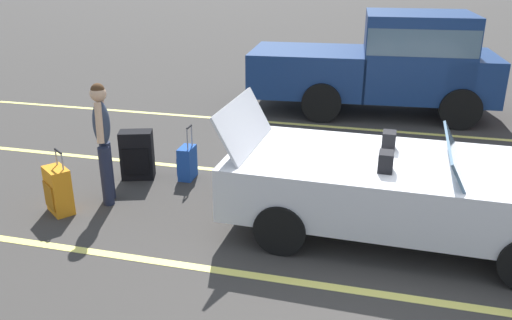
{
  "coord_description": "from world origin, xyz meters",
  "views": [
    {
      "loc": [
        -0.26,
        -5.89,
        3.15
      ],
      "look_at": [
        -1.8,
        0.07,
        0.75
      ],
      "focal_mm": 36.76,
      "sensor_mm": 36.0,
      "label": 1
    }
  ],
  "objects_px": {
    "suitcase_small_carryon": "(187,163)",
    "convertible_car": "(419,190)",
    "parked_pickup_truck_near": "(391,61)",
    "traveler_person": "(103,137)",
    "suitcase_large_black": "(137,155)",
    "suitcase_medium_bright": "(58,190)"
  },
  "relations": [
    {
      "from": "suitcase_small_carryon",
      "to": "convertible_car",
      "type": "bearing_deg",
      "value": 162.91
    },
    {
      "from": "suitcase_small_carryon",
      "to": "parked_pickup_truck_near",
      "type": "height_order",
      "value": "parked_pickup_truck_near"
    },
    {
      "from": "convertible_car",
      "to": "traveler_person",
      "type": "height_order",
      "value": "traveler_person"
    },
    {
      "from": "convertible_car",
      "to": "suitcase_small_carryon",
      "type": "relative_size",
      "value": 5.08
    },
    {
      "from": "suitcase_large_black",
      "to": "suitcase_small_carryon",
      "type": "height_order",
      "value": "suitcase_small_carryon"
    },
    {
      "from": "convertible_car",
      "to": "traveler_person",
      "type": "distance_m",
      "value": 4.06
    },
    {
      "from": "suitcase_large_black",
      "to": "suitcase_small_carryon",
      "type": "relative_size",
      "value": 0.89
    },
    {
      "from": "traveler_person",
      "to": "suitcase_large_black",
      "type": "bearing_deg",
      "value": 64.2
    },
    {
      "from": "traveler_person",
      "to": "suitcase_medium_bright",
      "type": "bearing_deg",
      "value": -158.84
    },
    {
      "from": "parked_pickup_truck_near",
      "to": "suitcase_large_black",
      "type": "bearing_deg",
      "value": -131.87
    },
    {
      "from": "suitcase_medium_bright",
      "to": "suitcase_small_carryon",
      "type": "distance_m",
      "value": 1.91
    },
    {
      "from": "convertible_car",
      "to": "suitcase_large_black",
      "type": "distance_m",
      "value": 4.1
    },
    {
      "from": "parked_pickup_truck_near",
      "to": "suitcase_medium_bright",
      "type": "bearing_deg",
      "value": -128.47
    },
    {
      "from": "suitcase_medium_bright",
      "to": "suitcase_large_black",
      "type": "bearing_deg",
      "value": -163.4
    },
    {
      "from": "suitcase_large_black",
      "to": "traveler_person",
      "type": "bearing_deg",
      "value": -19.94
    },
    {
      "from": "convertible_car",
      "to": "suitcase_small_carryon",
      "type": "height_order",
      "value": "convertible_car"
    },
    {
      "from": "convertible_car",
      "to": "suitcase_medium_bright",
      "type": "relative_size",
      "value": 4.97
    },
    {
      "from": "convertible_car",
      "to": "suitcase_large_black",
      "type": "relative_size",
      "value": 5.73
    },
    {
      "from": "suitcase_medium_bright",
      "to": "suitcase_small_carryon",
      "type": "bearing_deg",
      "value": 177.35
    },
    {
      "from": "suitcase_large_black",
      "to": "traveler_person",
      "type": "height_order",
      "value": "traveler_person"
    },
    {
      "from": "suitcase_large_black",
      "to": "suitcase_small_carryon",
      "type": "xyz_separation_m",
      "value": [
        0.73,
        0.17,
        -0.12
      ]
    },
    {
      "from": "suitcase_medium_bright",
      "to": "suitcase_small_carryon",
      "type": "height_order",
      "value": "suitcase_medium_bright"
    }
  ]
}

